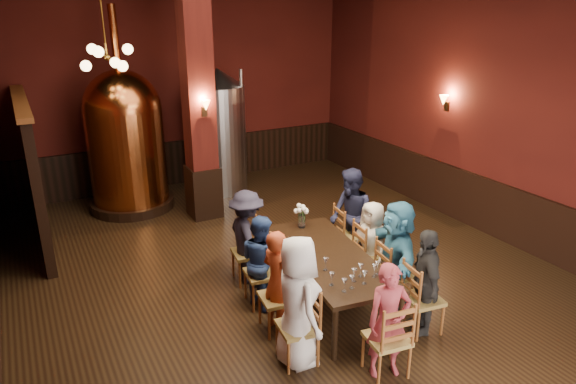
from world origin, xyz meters
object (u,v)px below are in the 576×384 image
dining_table (328,259)px  steel_vessel (220,131)px  person_2 (261,261)px  copper_kettle (126,139)px  rose_vase (302,212)px  person_1 (278,281)px  person_0 (298,302)px

dining_table → steel_vessel: size_ratio=0.93×
person_2 → copper_kettle: 4.65m
person_2 → rose_vase: size_ratio=3.49×
copper_kettle → person_2: bearing=-80.2°
copper_kettle → steel_vessel: 2.02m
person_1 → copper_kettle: bearing=-5.6°
person_2 → steel_vessel: 4.85m
copper_kettle → rose_vase: 4.37m
dining_table → person_2: size_ratio=1.92×
copper_kettle → steel_vessel: copper_kettle is taller
copper_kettle → person_1: bearing=-82.4°
person_2 → rose_vase: person_2 is taller
person_1 → rose_vase: size_ratio=3.66×
person_1 → steel_vessel: 5.49m
person_1 → dining_table: bearing=-89.6°
dining_table → person_0: (-0.97, -0.88, 0.10)m
dining_table → person_1: bearing=-158.8°
person_1 → rose_vase: (1.02, 1.18, 0.31)m
person_1 → person_2: bearing=-20.8°
person_0 → rose_vase: person_0 is taller
dining_table → person_0: 1.32m
person_0 → person_2: person_0 is taller
person_2 → dining_table: bearing=-130.6°
steel_vessel → copper_kettle: bearing=-176.8°
person_1 → steel_vessel: bearing=-27.3°
dining_table → steel_vessel: 5.13m
person_0 → steel_vessel: 6.14m
dining_table → person_0: size_ratio=1.59×
person_0 → copper_kettle: copper_kettle is taller
copper_kettle → rose_vase: size_ratio=10.51×
person_2 → steel_vessel: (1.24, 4.63, 0.69)m
person_1 → steel_vessel: size_ratio=0.51×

